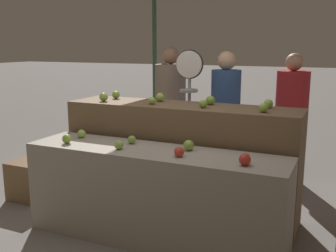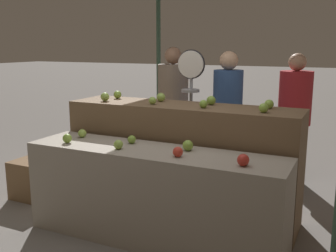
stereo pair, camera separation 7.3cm
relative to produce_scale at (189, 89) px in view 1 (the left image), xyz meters
name	(u,v)px [view 1 (the left image)]	position (x,y,z in m)	size (l,w,h in m)	color
ground_plane	(154,239)	(0.16, -1.20, -1.21)	(60.00, 60.00, 0.00)	slate
display_counter_front	(154,196)	(0.16, -1.20, -0.80)	(2.28, 0.55, 0.82)	gray
display_counter_back	(181,161)	(0.16, -0.60, -0.65)	(2.28, 0.55, 1.12)	brown
apple_front_0	(67,139)	(-0.65, -1.32, -0.35)	(0.08, 0.08, 0.08)	#84AD3D
apple_front_1	(119,145)	(-0.12, -1.30, -0.35)	(0.08, 0.08, 0.08)	#8EB247
apple_front_2	(179,152)	(0.43, -1.30, -0.35)	(0.08, 0.08, 0.08)	red
apple_front_3	(245,160)	(0.96, -1.31, -0.35)	(0.09, 0.09, 0.09)	#B72D23
apple_front_4	(81,134)	(-0.66, -1.09, -0.35)	(0.08, 0.08, 0.08)	#8EB247
apple_front_5	(132,140)	(-0.11, -1.09, -0.35)	(0.08, 0.08, 0.08)	#7AA338
apple_front_6	(189,145)	(0.43, -1.10, -0.35)	(0.09, 0.09, 0.09)	#84AD3D
apple_back_0	(104,97)	(-0.65, -0.71, -0.04)	(0.09, 0.09, 0.09)	#8EB247
apple_back_1	(152,101)	(-0.11, -0.70, -0.05)	(0.07, 0.07, 0.07)	#8EB247
apple_back_2	(203,104)	(0.42, -0.71, -0.05)	(0.08, 0.08, 0.08)	#7AA338
apple_back_3	(264,108)	(0.96, -0.72, -0.05)	(0.08, 0.08, 0.08)	#84AD3D
apple_back_4	(116,95)	(-0.65, -0.48, -0.05)	(0.08, 0.08, 0.08)	#84AD3D
apple_back_5	(160,97)	(-0.12, -0.49, -0.04)	(0.09, 0.09, 0.09)	#8EB247
apple_back_6	(210,100)	(0.42, -0.50, -0.05)	(0.09, 0.09, 0.09)	#7AA338
apple_back_7	(268,104)	(0.96, -0.48, -0.05)	(0.08, 0.08, 0.08)	#84AD3D
produce_scale	(189,89)	(0.00, 0.00, 0.00)	(0.32, 0.20, 1.63)	#99999E
person_vendor_at_scale	(225,111)	(0.33, 0.32, -0.27)	(0.46, 0.46, 1.62)	#2D2D38
person_customer_left	(170,103)	(-0.48, 0.57, -0.26)	(0.45, 0.45, 1.66)	#2D2D38
person_customer_right	(291,110)	(1.00, 0.86, -0.30)	(0.53, 0.53, 1.59)	#2D2D38
wooden_crate_side	(33,179)	(-1.51, -0.88, -0.99)	(0.43, 0.43, 0.43)	brown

